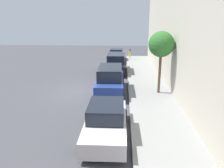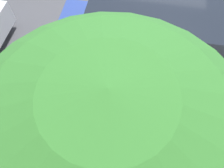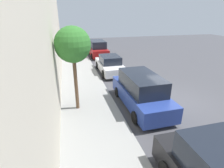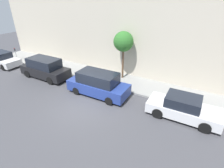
# 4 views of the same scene
# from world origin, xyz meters

# --- Properties ---
(ground_plane) EXTENTS (60.00, 60.00, 0.00)m
(ground_plane) POSITION_xyz_m (0.00, 0.00, 0.00)
(ground_plane) COLOR #424247
(sidewalk) EXTENTS (3.04, 32.00, 0.15)m
(sidewalk) POSITION_xyz_m (5.02, 0.00, 0.07)
(sidewalk) COLOR gray
(sidewalk) RESTS_ON ground_plane
(parked_minivan_third) EXTENTS (2.02, 4.92, 1.90)m
(parked_minivan_third) POSITION_xyz_m (2.14, 0.07, 0.92)
(parked_minivan_third) COLOR navy
(parked_minivan_third) RESTS_ON ground_plane
(street_tree) EXTENTS (1.74, 1.74, 4.30)m
(street_tree) POSITION_xyz_m (5.63, -0.35, 3.54)
(street_tree) COLOR brown
(street_tree) RESTS_ON sidewalk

